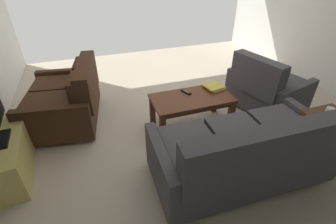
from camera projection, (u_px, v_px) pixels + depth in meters
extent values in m
cube|color=beige|center=(188.00, 115.00, 3.60)|extent=(5.29, 5.95, 0.01)
cylinder|color=black|center=(271.00, 138.00, 3.09)|extent=(0.05, 0.05, 0.06)
cylinder|color=black|center=(164.00, 163.00, 2.73)|extent=(0.05, 0.05, 0.06)
cylinder|color=black|center=(315.00, 180.00, 2.51)|extent=(0.05, 0.05, 0.06)
cylinder|color=black|center=(186.00, 218.00, 2.15)|extent=(0.05, 0.05, 0.06)
cube|color=#4C474C|center=(239.00, 157.00, 2.50)|extent=(1.63, 0.89, 0.37)
cube|color=#4C474C|center=(287.00, 128.00, 2.52)|extent=(0.52, 0.75, 0.10)
cube|color=#4C474C|center=(242.00, 138.00, 2.39)|extent=(0.52, 0.75, 0.10)
cube|color=#4C474C|center=(192.00, 149.00, 2.25)|extent=(0.52, 0.75, 0.10)
cube|color=#4C474C|center=(270.00, 153.00, 2.00)|extent=(1.61, 0.23, 0.49)
cube|color=#4C474C|center=(311.00, 133.00, 2.22)|extent=(0.49, 0.13, 0.35)
cube|color=#4C474C|center=(262.00, 144.00, 2.09)|extent=(0.49, 0.13, 0.35)
cube|color=#4C474C|center=(206.00, 157.00, 1.96)|extent=(0.49, 0.13, 0.35)
cube|color=#4C474C|center=(307.00, 136.00, 2.68)|extent=(0.12, 0.84, 0.53)
cube|color=#4C474C|center=(161.00, 170.00, 2.25)|extent=(0.12, 0.84, 0.53)
cylinder|color=black|center=(47.00, 105.00, 3.76)|extent=(0.06, 0.06, 0.06)
cylinder|color=black|center=(31.00, 140.00, 3.06)|extent=(0.06, 0.06, 0.06)
cylinder|color=black|center=(96.00, 101.00, 3.88)|extent=(0.06, 0.06, 0.06)
cylinder|color=black|center=(92.00, 133.00, 3.18)|extent=(0.06, 0.06, 0.06)
cube|color=#422819|center=(64.00, 107.00, 3.36)|extent=(1.02, 1.13, 0.34)
cube|color=#422819|center=(62.00, 84.00, 3.44)|extent=(0.83, 0.58, 0.10)
cube|color=#422819|center=(55.00, 102.00, 3.02)|extent=(0.83, 0.58, 0.10)
cube|color=#422819|center=(87.00, 81.00, 3.21)|extent=(0.33, 1.03, 0.49)
cube|color=#422819|center=(81.00, 74.00, 3.40)|extent=(0.19, 0.47, 0.35)
cube|color=#422819|center=(76.00, 90.00, 2.99)|extent=(0.19, 0.47, 0.35)
cube|color=#422819|center=(69.00, 84.00, 3.78)|extent=(0.88, 0.23, 0.50)
cube|color=#422819|center=(54.00, 126.00, 2.86)|extent=(0.88, 0.23, 0.50)
cube|color=brown|center=(192.00, 99.00, 3.13)|extent=(1.06, 0.55, 0.04)
cube|color=brown|center=(192.00, 101.00, 3.16)|extent=(0.97, 0.49, 0.05)
cube|color=brown|center=(214.00, 99.00, 3.57)|extent=(0.07, 0.07, 0.42)
cube|color=brown|center=(152.00, 111.00, 3.31)|extent=(0.07, 0.07, 0.42)
cube|color=brown|center=(231.00, 116.00, 3.21)|extent=(0.07, 0.07, 0.42)
cube|color=brown|center=(162.00, 130.00, 2.95)|extent=(0.07, 0.07, 0.42)
cube|color=brown|center=(334.00, 119.00, 2.47)|extent=(0.45, 0.45, 0.03)
cylinder|color=brown|center=(322.00, 128.00, 2.85)|extent=(0.04, 0.04, 0.58)
cylinder|color=brown|center=(296.00, 134.00, 2.74)|extent=(0.04, 0.04, 0.58)
cylinder|color=brown|center=(325.00, 157.00, 2.43)|extent=(0.04, 0.04, 0.58)
cube|color=#D8C666|center=(7.00, 157.00, 2.53)|extent=(0.46, 0.99, 0.45)
cube|color=black|center=(4.00, 160.00, 2.49)|extent=(0.22, 0.25, 0.06)
cylinder|color=black|center=(294.00, 108.00, 3.70)|extent=(0.06, 0.06, 0.06)
cylinder|color=black|center=(261.00, 92.00, 4.14)|extent=(0.06, 0.06, 0.06)
cylinder|color=black|center=(266.00, 122.00, 3.40)|extent=(0.06, 0.06, 0.06)
cylinder|color=black|center=(234.00, 103.00, 3.84)|extent=(0.06, 0.06, 0.06)
cube|color=#4C474C|center=(266.00, 94.00, 3.65)|extent=(0.96, 0.96, 0.36)
cube|color=#4C474C|center=(271.00, 80.00, 3.54)|extent=(0.86, 0.88, 0.10)
cube|color=#4C474C|center=(257.00, 76.00, 3.29)|extent=(0.36, 0.81, 0.51)
cube|color=#4C474C|center=(262.00, 74.00, 3.34)|extent=(0.29, 0.72, 0.37)
cube|color=#4C474C|center=(294.00, 102.00, 3.30)|extent=(0.80, 0.29, 0.52)
cube|color=#4C474C|center=(245.00, 79.00, 3.93)|extent=(0.80, 0.29, 0.52)
cylinder|color=white|center=(329.00, 112.00, 2.45)|extent=(0.08, 0.08, 0.10)
cube|color=white|center=(326.00, 113.00, 2.44)|extent=(0.02, 0.01, 0.06)
cube|color=#E0CC4C|center=(214.00, 87.00, 3.32)|extent=(0.26, 0.30, 0.03)
cube|color=#E0CC4C|center=(214.00, 86.00, 3.30)|extent=(0.28, 0.27, 0.02)
cube|color=black|center=(186.00, 92.00, 3.21)|extent=(0.10, 0.16, 0.02)
cube|color=#59595B|center=(186.00, 91.00, 3.21)|extent=(0.07, 0.11, 0.00)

